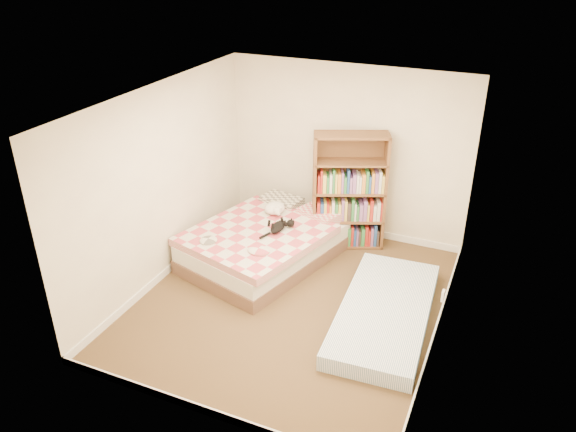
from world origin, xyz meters
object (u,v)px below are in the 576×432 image
at_px(bookshelf, 349,206).
at_px(floor_mattress, 385,313).
at_px(black_cat, 279,226).
at_px(bed, 266,242).
at_px(white_dog, 275,208).

height_order(bookshelf, floor_mattress, bookshelf).
relative_size(bookshelf, black_cat, 2.92).
bearing_deg(bookshelf, bed, -159.30).
relative_size(bed, bookshelf, 1.44).
xyz_separation_m(floor_mattress, black_cat, (-1.65, 0.68, 0.46)).
height_order(black_cat, white_dog, white_dog).
relative_size(bed, black_cat, 4.21).
xyz_separation_m(bed, bookshelf, (0.90, 0.85, 0.34)).
height_order(bed, black_cat, black_cat).
height_order(bed, floor_mattress, bed).
distance_m(bed, floor_mattress, 1.99).
bearing_deg(floor_mattress, white_dog, 146.39).
distance_m(bed, white_dog, 0.52).
height_order(bookshelf, black_cat, bookshelf).
relative_size(bed, floor_mattress, 1.10).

